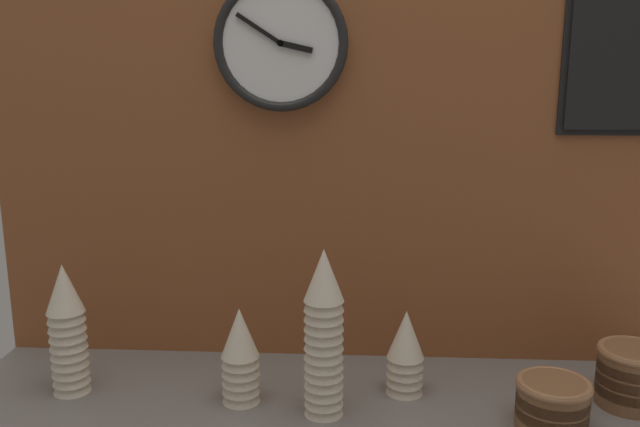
# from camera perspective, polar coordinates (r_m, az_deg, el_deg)

# --- Properties ---
(ground_plane) EXTENTS (1.60, 0.56, 0.04)m
(ground_plane) POSITION_cam_1_polar(r_m,az_deg,el_deg) (1.33, 3.93, -17.13)
(ground_plane) COLOR slate
(wall_tiled_back) EXTENTS (1.60, 0.03, 1.05)m
(wall_tiled_back) POSITION_cam_1_polar(r_m,az_deg,el_deg) (1.42, 4.15, 8.06)
(wall_tiled_back) COLOR brown
(wall_tiled_back) RESTS_ON ground_plane
(cup_stack_center_right) EXTENTS (0.07, 0.07, 0.17)m
(cup_stack_center_right) POSITION_cam_1_polar(r_m,az_deg,el_deg) (1.36, 7.21, -11.50)
(cup_stack_center_right) COLOR beige
(cup_stack_center_right) RESTS_ON ground_plane
(cup_stack_center_left) EXTENTS (0.07, 0.07, 0.19)m
(cup_stack_center_left) POSITION_cam_1_polar(r_m,az_deg,el_deg) (1.32, -6.73, -11.77)
(cup_stack_center_left) COLOR beige
(cup_stack_center_left) RESTS_ON ground_plane
(cup_stack_center) EXTENTS (0.07, 0.07, 0.32)m
(cup_stack_center) POSITION_cam_1_polar(r_m,az_deg,el_deg) (1.24, 0.32, -10.05)
(cup_stack_center) COLOR beige
(cup_stack_center) RESTS_ON ground_plane
(cup_stack_far_left) EXTENTS (0.07, 0.07, 0.26)m
(cup_stack_far_left) POSITION_cam_1_polar(r_m,az_deg,el_deg) (1.42, -20.51, -9.09)
(cup_stack_far_left) COLOR beige
(cup_stack_far_left) RESTS_ON ground_plane
(bowl_stack_right) EXTENTS (0.13, 0.13, 0.09)m
(bowl_stack_right) POSITION_cam_1_polar(r_m,az_deg,el_deg) (1.31, 18.99, -14.81)
(bowl_stack_right) COLOR brown
(bowl_stack_right) RESTS_ON ground_plane
(bowl_stack_far_right) EXTENTS (0.13, 0.13, 0.11)m
(bowl_stack_far_right) POSITION_cam_1_polar(r_m,az_deg,el_deg) (1.44, 24.76, -12.19)
(bowl_stack_far_right) COLOR brown
(bowl_stack_far_right) RESTS_ON ground_plane
(wall_clock) EXTENTS (0.27, 0.03, 0.27)m
(wall_clock) POSITION_cam_1_polar(r_m,az_deg,el_deg) (1.39, -3.33, 14.13)
(wall_clock) COLOR white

